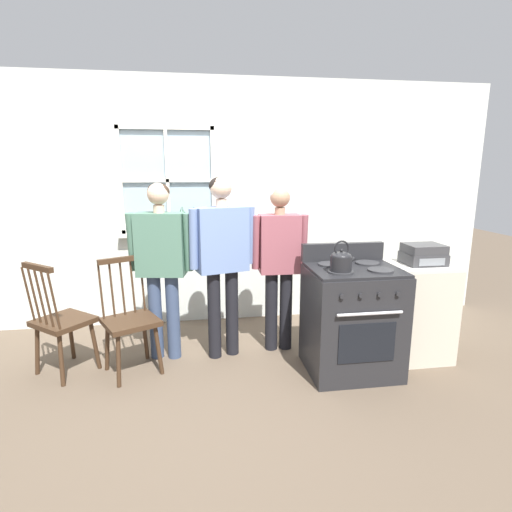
{
  "coord_description": "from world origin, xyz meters",
  "views": [
    {
      "loc": [
        -0.21,
        -3.1,
        1.73
      ],
      "look_at": [
        0.28,
        0.22,
        1.0
      ],
      "focal_mm": 28.0,
      "sensor_mm": 36.0,
      "label": 1
    }
  ],
  "objects_px": {
    "chair_by_window": "(130,321)",
    "stove": "(352,319)",
    "kettle": "(341,260)",
    "side_counter": "(417,311)",
    "person_elderly_left": "(161,256)",
    "stereo": "(423,254)",
    "potted_plant": "(182,225)",
    "person_teen_center": "(222,251)",
    "person_adult_right": "(279,256)",
    "chair_near_wall": "(61,322)"
  },
  "relations": [
    {
      "from": "chair_by_window",
      "to": "stove",
      "type": "height_order",
      "value": "stove"
    },
    {
      "from": "kettle",
      "to": "side_counter",
      "type": "distance_m",
      "value": 1.08
    },
    {
      "from": "chair_by_window",
      "to": "side_counter",
      "type": "relative_size",
      "value": 1.11
    },
    {
      "from": "person_elderly_left",
      "to": "stereo",
      "type": "distance_m",
      "value": 2.34
    },
    {
      "from": "chair_by_window",
      "to": "kettle",
      "type": "bearing_deg",
      "value": -39.7
    },
    {
      "from": "potted_plant",
      "to": "stereo",
      "type": "bearing_deg",
      "value": -29.0
    },
    {
      "from": "person_teen_center",
      "to": "person_adult_right",
      "type": "bearing_deg",
      "value": -8.58
    },
    {
      "from": "person_teen_center",
      "to": "potted_plant",
      "type": "height_order",
      "value": "person_teen_center"
    },
    {
      "from": "person_adult_right",
      "to": "stove",
      "type": "height_order",
      "value": "person_adult_right"
    },
    {
      "from": "potted_plant",
      "to": "side_counter",
      "type": "bearing_deg",
      "value": -28.58
    },
    {
      "from": "person_elderly_left",
      "to": "kettle",
      "type": "height_order",
      "value": "person_elderly_left"
    },
    {
      "from": "stereo",
      "to": "stove",
      "type": "bearing_deg",
      "value": -168.72
    },
    {
      "from": "stereo",
      "to": "potted_plant",
      "type": "bearing_deg",
      "value": 151.0
    },
    {
      "from": "stove",
      "to": "stereo",
      "type": "distance_m",
      "value": 0.88
    },
    {
      "from": "chair_near_wall",
      "to": "stereo",
      "type": "distance_m",
      "value": 3.2
    },
    {
      "from": "person_adult_right",
      "to": "stereo",
      "type": "xyz_separation_m",
      "value": [
        1.23,
        -0.37,
        0.05
      ]
    },
    {
      "from": "person_teen_center",
      "to": "kettle",
      "type": "bearing_deg",
      "value": -47.95
    },
    {
      "from": "person_teen_center",
      "to": "side_counter",
      "type": "relative_size",
      "value": 1.85
    },
    {
      "from": "chair_near_wall",
      "to": "stereo",
      "type": "xyz_separation_m",
      "value": [
        3.16,
        -0.17,
        0.53
      ]
    },
    {
      "from": "person_teen_center",
      "to": "stove",
      "type": "relative_size",
      "value": 1.54
    },
    {
      "from": "potted_plant",
      "to": "side_counter",
      "type": "xyz_separation_m",
      "value": [
        2.15,
        -1.17,
        -0.68
      ]
    },
    {
      "from": "chair_by_window",
      "to": "stove",
      "type": "relative_size",
      "value": 0.92
    },
    {
      "from": "chair_near_wall",
      "to": "side_counter",
      "type": "bearing_deg",
      "value": -142.77
    },
    {
      "from": "person_teen_center",
      "to": "kettle",
      "type": "height_order",
      "value": "person_teen_center"
    },
    {
      "from": "kettle",
      "to": "potted_plant",
      "type": "relative_size",
      "value": 0.8
    },
    {
      "from": "stove",
      "to": "side_counter",
      "type": "height_order",
      "value": "stove"
    },
    {
      "from": "stove",
      "to": "person_adult_right",
      "type": "bearing_deg",
      "value": 136.17
    },
    {
      "from": "chair_by_window",
      "to": "stove",
      "type": "bearing_deg",
      "value": -34.71
    },
    {
      "from": "person_elderly_left",
      "to": "person_teen_center",
      "type": "xyz_separation_m",
      "value": [
        0.54,
        -0.04,
        0.04
      ]
    },
    {
      "from": "person_teen_center",
      "to": "person_elderly_left",
      "type": "bearing_deg",
      "value": 160.71
    },
    {
      "from": "chair_near_wall",
      "to": "potted_plant",
      "type": "xyz_separation_m",
      "value": [
        1.0,
        1.02,
        0.67
      ]
    },
    {
      "from": "person_teen_center",
      "to": "side_counter",
      "type": "bearing_deg",
      "value": -24.55
    },
    {
      "from": "person_elderly_left",
      "to": "person_teen_center",
      "type": "relative_size",
      "value": 0.97
    },
    {
      "from": "person_adult_right",
      "to": "kettle",
      "type": "relative_size",
      "value": 6.37
    },
    {
      "from": "chair_near_wall",
      "to": "stereo",
      "type": "bearing_deg",
      "value": -143.15
    },
    {
      "from": "person_elderly_left",
      "to": "side_counter",
      "type": "bearing_deg",
      "value": 1.63
    },
    {
      "from": "chair_near_wall",
      "to": "stove",
      "type": "distance_m",
      "value": 2.48
    },
    {
      "from": "person_teen_center",
      "to": "potted_plant",
      "type": "relative_size",
      "value": 5.41
    },
    {
      "from": "chair_by_window",
      "to": "chair_near_wall",
      "type": "xyz_separation_m",
      "value": [
        -0.57,
        0.06,
        0.0
      ]
    },
    {
      "from": "potted_plant",
      "to": "person_elderly_left",
      "type": "bearing_deg",
      "value": -100.96
    },
    {
      "from": "person_teen_center",
      "to": "stove",
      "type": "height_order",
      "value": "person_teen_center"
    },
    {
      "from": "person_elderly_left",
      "to": "potted_plant",
      "type": "relative_size",
      "value": 5.24
    },
    {
      "from": "person_elderly_left",
      "to": "potted_plant",
      "type": "bearing_deg",
      "value": 88.71
    },
    {
      "from": "stove",
      "to": "side_counter",
      "type": "bearing_deg",
      "value": 12.91
    },
    {
      "from": "person_teen_center",
      "to": "kettle",
      "type": "relative_size",
      "value": 6.75
    },
    {
      "from": "potted_plant",
      "to": "person_teen_center",
      "type": "bearing_deg",
      "value": -66.83
    },
    {
      "from": "kettle",
      "to": "chair_near_wall",
      "type": "bearing_deg",
      "value": 168.98
    },
    {
      "from": "kettle",
      "to": "chair_by_window",
      "type": "bearing_deg",
      "value": 167.27
    },
    {
      "from": "stove",
      "to": "chair_near_wall",
      "type": "bearing_deg",
      "value": 172.71
    },
    {
      "from": "potted_plant",
      "to": "chair_by_window",
      "type": "bearing_deg",
      "value": -111.84
    }
  ]
}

